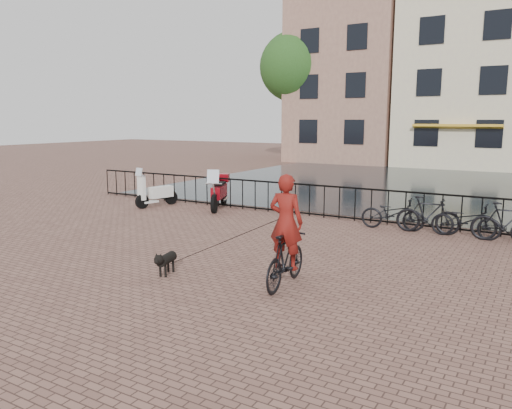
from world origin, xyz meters
The scene contains 14 objects.
ground centered at (0.00, 0.00, 0.00)m, with size 100.00×100.00×0.00m, color brown.
canal_water centered at (0.00, 17.30, 0.00)m, with size 20.00×20.00×0.00m, color black.
railing centered at (0.00, 8.00, 0.50)m, with size 20.00×0.05×1.02m.
canal_house_left centered at (-7.50, 30.00, 6.40)m, with size 7.50×9.00×12.80m.
canal_house_mid centered at (0.50, 30.00, 5.90)m, with size 8.00×9.50×11.80m.
tree_far_left centered at (-11.00, 27.00, 6.73)m, with size 5.04×5.04×9.27m.
cyclist centered at (1.44, 1.63, 0.92)m, with size 0.80×1.82×2.43m.
dog centered at (-0.91, 1.06, 0.25)m, with size 0.41×0.78×0.50m.
motorcycle centered at (-4.18, 7.59, 0.73)m, with size 1.25×2.09×1.47m.
scooter centered at (-6.36, 6.88, 0.72)m, with size 0.81×1.61×1.44m.
parked_bike_0 centered at (1.80, 7.40, 0.45)m, with size 0.60×1.72×0.90m, color black.
parked_bike_1 centered at (2.75, 7.40, 0.50)m, with size 0.47×1.66×1.00m, color black.
parked_bike_2 centered at (3.70, 7.40, 0.45)m, with size 0.60×1.72×0.90m, color black.
parked_bike_3 centered at (4.65, 7.40, 0.50)m, with size 0.47×1.66×1.00m, color black.
Camera 1 is at (5.47, -6.23, 3.04)m, focal length 35.00 mm.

